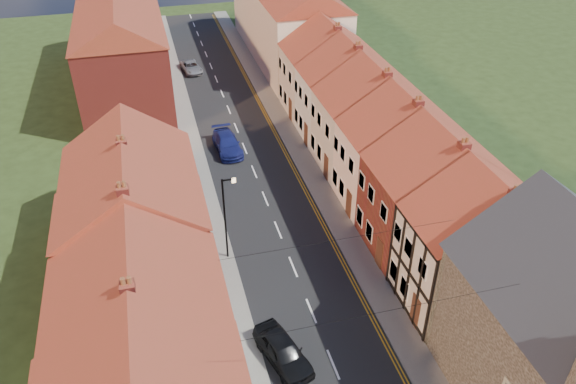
{
  "coord_description": "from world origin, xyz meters",
  "views": [
    {
      "loc": [
        -7.34,
        -8.24,
        24.18
      ],
      "look_at": [
        0.57,
        21.42,
        3.5
      ],
      "focal_mm": 35.0,
      "sensor_mm": 36.0,
      "label": 1
    }
  ],
  "objects": [
    {
      "name": "block_left_far",
      "position": [
        -9.3,
        50.0,
        5.29
      ],
      "size": [
        8.3,
        24.2,
        10.5
      ],
      "color": "maroon",
      "rests_on": "ground"
    },
    {
      "name": "car_far",
      "position": [
        -1.5,
        34.0,
        0.71
      ],
      "size": [
        2.27,
        5.02,
        1.43
      ],
      "primitive_type": "imported",
      "rotation": [
        0.0,
        0.0,
        0.06
      ],
      "color": "navy",
      "rests_on": "ground"
    },
    {
      "name": "cottage_r_white_far",
      "position": [
        9.3,
        34.3,
        4.48
      ],
      "size": [
        8.3,
        5.2,
        9.0
      ],
      "color": "white",
      "rests_on": "ground"
    },
    {
      "name": "cottage_l_pink",
      "position": [
        -9.3,
        23.85,
        4.37
      ],
      "size": [
        8.3,
        6.3,
        8.8
      ],
      "color": "maroon",
      "rests_on": "ground"
    },
    {
      "name": "cottage_r_cream_far",
      "position": [
        9.3,
        39.7,
        4.47
      ],
      "size": [
        8.3,
        6.0,
        9.0
      ],
      "color": "beige",
      "rests_on": "ground"
    },
    {
      "name": "road",
      "position": [
        0.0,
        30.0,
        0.01
      ],
      "size": [
        7.0,
        90.0,
        0.02
      ],
      "primitive_type": "cube",
      "color": "black",
      "rests_on": "ground"
    },
    {
      "name": "cottage_l_white",
      "position": [
        -9.3,
        11.95,
        4.37
      ],
      "size": [
        8.3,
        6.9,
        8.8
      ],
      "color": "white",
      "rests_on": "ground"
    },
    {
      "name": "pavement_left",
      "position": [
        -4.4,
        30.0,
        0.06
      ],
      "size": [
        1.8,
        90.0,
        0.12
      ],
      "primitive_type": "cube",
      "color": "gray",
      "rests_on": "ground"
    },
    {
      "name": "block_right_far",
      "position": [
        9.3,
        55.0,
        5.29
      ],
      "size": [
        8.3,
        24.2,
        10.5
      ],
      "color": "beige",
      "rests_on": "ground"
    },
    {
      "name": "cottage_r_pink",
      "position": [
        9.3,
        28.9,
        4.47
      ],
      "size": [
        8.3,
        6.0,
        9.0
      ],
      "color": "beige",
      "rests_on": "ground"
    },
    {
      "name": "cottage_r_cream_mid",
      "position": [
        9.3,
        23.5,
        4.48
      ],
      "size": [
        8.3,
        5.2,
        9.0
      ],
      "color": "#FFE2C9",
      "rests_on": "ground"
    },
    {
      "name": "cottage_l_brick_mid",
      "position": [
        -9.3,
        18.05,
        4.53
      ],
      "size": [
        8.3,
        5.7,
        9.1
      ],
      "color": "maroon",
      "rests_on": "ground"
    },
    {
      "name": "cottage_r_tudor",
      "position": [
        9.27,
        12.7,
        4.47
      ],
      "size": [
        8.3,
        5.2,
        9.0
      ],
      "color": "beige",
      "rests_on": "ground"
    },
    {
      "name": "cottage_r_white_near",
      "position": [
        9.3,
        18.1,
        4.47
      ],
      "size": [
        8.3,
        6.0,
        9.0
      ],
      "color": "maroon",
      "rests_on": "ground"
    },
    {
      "name": "pavement_right",
      "position": [
        4.4,
        30.0,
        0.06
      ],
      "size": [
        1.8,
        90.0,
        0.12
      ],
      "primitive_type": "cube",
      "color": "gray",
      "rests_on": "ground"
    },
    {
      "name": "car_distant",
      "position": [
        -2.37,
        52.86,
        0.57
      ],
      "size": [
        2.48,
        4.33,
        1.14
      ],
      "primitive_type": "imported",
      "rotation": [
        0.0,
        0.0,
        0.15
      ],
      "color": "#96989D",
      "rests_on": "ground"
    },
    {
      "name": "car_near",
      "position": [
        -2.49,
        10.97,
        0.73
      ],
      "size": [
        2.86,
        4.61,
        1.46
      ],
      "primitive_type": "imported",
      "rotation": [
        0.0,
        0.0,
        0.28
      ],
      "color": "black",
      "rests_on": "ground"
    },
    {
      "name": "lamppost",
      "position": [
        -3.81,
        20.0,
        3.54
      ],
      "size": [
        0.88,
        0.15,
        6.0
      ],
      "color": "black",
      "rests_on": "pavement_left"
    }
  ]
}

